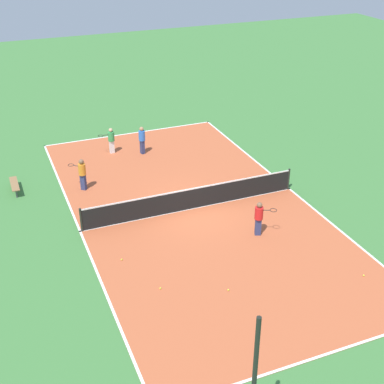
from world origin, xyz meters
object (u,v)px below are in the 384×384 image
player_near_blue (142,138)px  player_far_green (111,139)px  tennis_ball_right_alley (228,290)px  tennis_ball_midcourt (160,288)px  player_center_orange (82,172)px  bench (14,184)px  tennis_net (192,198)px  tennis_ball_near_net (364,275)px  player_coach_red (259,216)px  tennis_ball_far_baseline (122,259)px

player_near_blue → player_far_green: bearing=-124.4°
tennis_ball_right_alley → tennis_ball_midcourt: bearing=-24.3°
player_center_orange → player_near_blue: player_center_orange is taller
bench → player_far_green: (-5.65, -2.75, 0.49)m
tennis_net → player_far_green: size_ratio=6.95×
tennis_net → tennis_ball_right_alley: bearing=80.3°
tennis_ball_near_net → tennis_ball_right_alley: same height
tennis_net → player_far_green: bearing=-76.6°
bench → tennis_ball_right_alley: size_ratio=24.12×
player_center_orange → player_near_blue: (-4.06, -3.12, -0.03)m
player_far_green → tennis_ball_near_net: player_far_green is taller
player_center_orange → player_coach_red: bearing=171.6°
player_coach_red → player_far_green: bearing=129.8°
tennis_net → player_center_orange: 5.76m
bench → player_coach_red: player_coach_red is taller
bench → tennis_ball_near_net: bench is taller
player_center_orange → tennis_ball_midcourt: size_ratio=24.25×
tennis_ball_right_alley → tennis_ball_far_baseline: size_ratio=1.00×
player_near_blue → tennis_ball_right_alley: 13.14m
bench → tennis_ball_right_alley: (-6.43, 11.07, -0.33)m
tennis_ball_far_baseline → tennis_ball_midcourt: same height
tennis_ball_far_baseline → bench: bearing=-66.8°
player_coach_red → player_near_blue: 10.29m
player_near_blue → tennis_ball_near_net: player_near_blue is taller
tennis_ball_midcourt → player_near_blue: bearing=-104.5°
tennis_ball_right_alley → tennis_ball_near_net: bearing=167.3°
player_center_orange → tennis_ball_near_net: 13.99m
bench → tennis_ball_midcourt: 10.86m
player_near_blue → tennis_ball_far_baseline: player_near_blue is taller
player_far_green → tennis_ball_far_baseline: 10.76m
tennis_ball_right_alley → player_coach_red: bearing=-133.6°
player_far_green → tennis_ball_midcourt: size_ratio=22.14×
player_coach_red → player_near_blue: bearing=122.6°
player_far_green → tennis_ball_far_baseline: bearing=75.0°
tennis_net → bench: size_ratio=6.38×
player_center_orange → tennis_ball_right_alley: 10.52m
player_center_orange → tennis_ball_near_net: player_center_orange is taller
player_coach_red → player_center_orange: player_center_orange is taller
player_coach_red → tennis_ball_right_alley: size_ratio=23.12×
tennis_net → player_far_green: player_far_green is taller
player_center_orange → tennis_ball_right_alley: player_center_orange is taller
player_center_orange → tennis_ball_far_baseline: 6.68m
player_center_orange → tennis_net: bearing=178.8°
player_center_orange → bench: bearing=21.5°
tennis_net → bench: tennis_net is taller
player_coach_red → tennis_ball_near_net: (-2.34, 4.16, -0.86)m
tennis_ball_far_baseline → player_near_blue: bearing=-112.1°
player_center_orange → tennis_ball_far_baseline: (-0.11, 6.61, -0.91)m
player_far_green → player_near_blue: (-1.60, 0.73, 0.06)m
player_coach_red → tennis_ball_midcourt: size_ratio=23.12×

